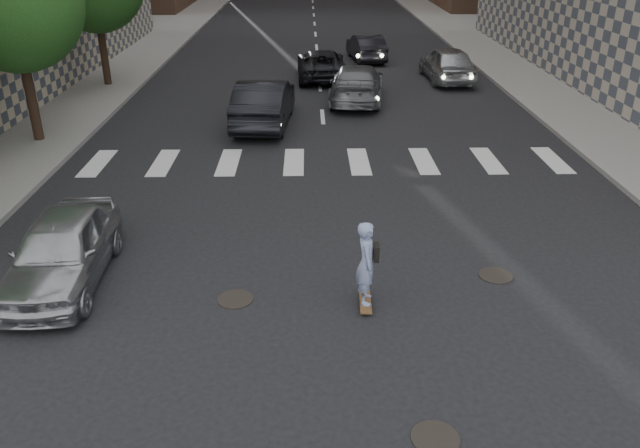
# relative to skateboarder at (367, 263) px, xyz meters

# --- Properties ---
(ground) EXTENTS (160.00, 160.00, 0.00)m
(ground) POSITION_rel_skateboarder_xyz_m (-0.51, -0.96, -0.91)
(ground) COLOR black
(ground) RESTS_ON ground
(sidewalk_left) EXTENTS (13.00, 80.00, 0.15)m
(sidewalk_left) POSITION_rel_skateboarder_xyz_m (-15.01, 19.04, -0.84)
(sidewalk_left) COLOR gray
(sidewalk_left) RESTS_ON ground
(sidewalk_right) EXTENTS (13.00, 80.00, 0.15)m
(sidewalk_right) POSITION_rel_skateboarder_xyz_m (13.99, 19.04, -0.84)
(sidewalk_right) COLOR gray
(sidewalk_right) RESTS_ON ground
(manhole_a) EXTENTS (0.70, 0.70, 0.02)m
(manhole_a) POSITION_rel_skateboarder_xyz_m (0.69, -3.46, -0.90)
(manhole_a) COLOR black
(manhole_a) RESTS_ON ground
(manhole_b) EXTENTS (0.70, 0.70, 0.02)m
(manhole_b) POSITION_rel_skateboarder_xyz_m (-2.51, 0.24, -0.90)
(manhole_b) COLOR black
(manhole_b) RESTS_ON ground
(manhole_c) EXTENTS (0.70, 0.70, 0.02)m
(manhole_c) POSITION_rel_skateboarder_xyz_m (2.79, 1.04, -0.90)
(manhole_c) COLOR black
(manhole_c) RESTS_ON ground
(skateboarder) EXTENTS (0.44, 0.88, 1.74)m
(skateboarder) POSITION_rel_skateboarder_xyz_m (0.00, 0.00, 0.00)
(skateboarder) COLOR brown
(skateboarder) RESTS_ON ground
(silver_sedan) EXTENTS (1.81, 4.17, 1.40)m
(silver_sedan) POSITION_rel_skateboarder_xyz_m (-6.01, 1.04, -0.21)
(silver_sedan) COLOR #ABADB2
(silver_sedan) RESTS_ON ground
(traffic_car_a) EXTENTS (2.11, 5.11, 1.65)m
(traffic_car_a) POSITION_rel_skateboarder_xyz_m (-2.64, 12.04, -0.09)
(traffic_car_a) COLOR black
(traffic_car_a) RESTS_ON ground
(traffic_car_b) EXTENTS (2.67, 5.33, 1.49)m
(traffic_car_b) POSITION_rel_skateboarder_xyz_m (0.94, 15.37, -0.17)
(traffic_car_b) COLOR slate
(traffic_car_b) RESTS_ON ground
(traffic_car_c) EXTENTS (2.34, 4.87, 1.34)m
(traffic_car_c) POSITION_rel_skateboarder_xyz_m (-0.39, 19.61, -0.24)
(traffic_car_c) COLOR black
(traffic_car_c) RESTS_ON ground
(traffic_car_d) EXTENTS (2.08, 4.76, 1.60)m
(traffic_car_d) POSITION_rel_skateboarder_xyz_m (5.42, 19.04, -0.11)
(traffic_car_d) COLOR #A5A8AC
(traffic_car_d) RESTS_ON ground
(traffic_car_e) EXTENTS (1.96, 4.31, 1.37)m
(traffic_car_e) POSITION_rel_skateboarder_xyz_m (2.09, 24.00, -0.23)
(traffic_car_e) COLOR black
(traffic_car_e) RESTS_ON ground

